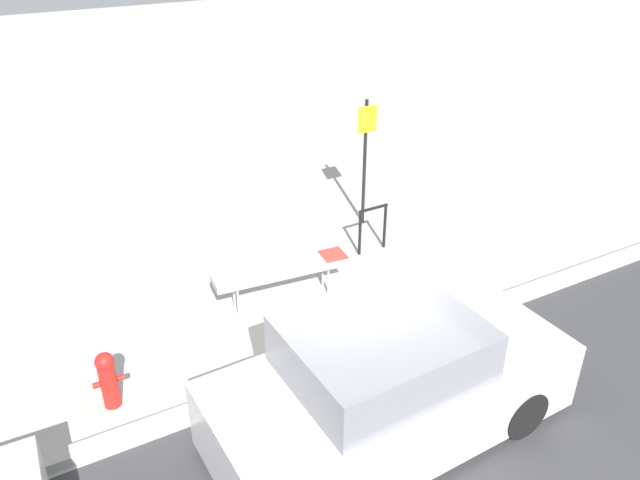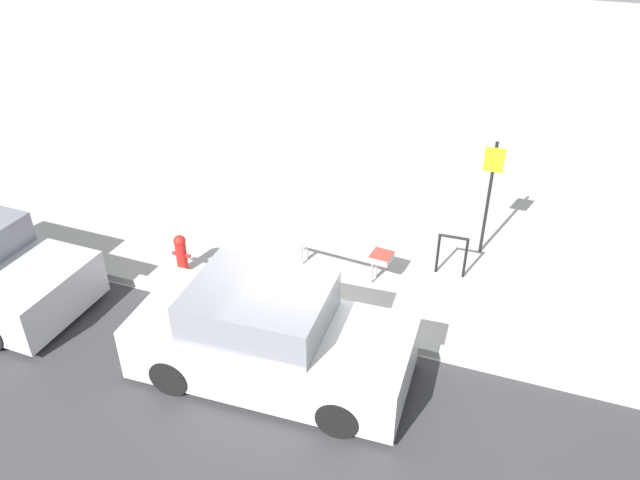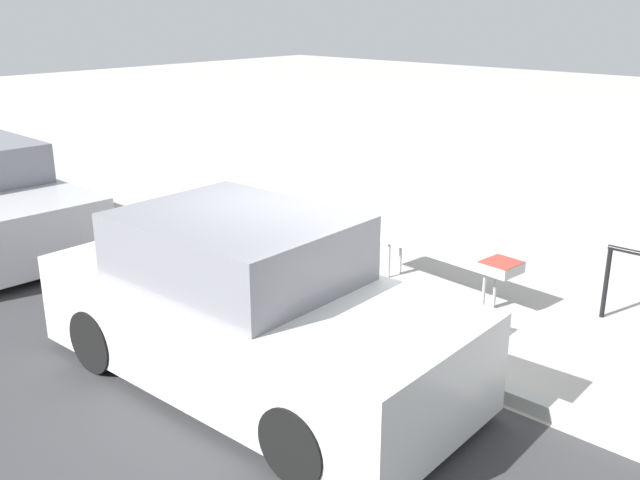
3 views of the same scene
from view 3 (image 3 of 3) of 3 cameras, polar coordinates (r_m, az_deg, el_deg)
The scene contains 6 objects.
ground_plane at distance 7.29m, azimuth 3.09°, elevation -8.02°, with size 60.00×60.00×0.00m, color #ADAAA3.
curb at distance 7.26m, azimuth 3.10°, elevation -7.56°, with size 60.00×0.20×0.13m.
bench at distance 8.39m, azimuth 9.67°, elevation -0.76°, with size 2.04×0.57×0.60m.
bike_rack at distance 8.13m, azimuth 23.64°, elevation -2.90°, with size 0.55×0.06×0.83m.
fire_hydrant at distance 9.44m, azimuth -7.76°, elevation 0.76°, with size 0.36×0.22×0.77m.
parked_car_near at distance 6.31m, azimuth -5.71°, elevation -5.60°, with size 4.08×1.88×1.53m.
Camera 3 is at (4.13, -5.06, 3.24)m, focal length 40.00 mm.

